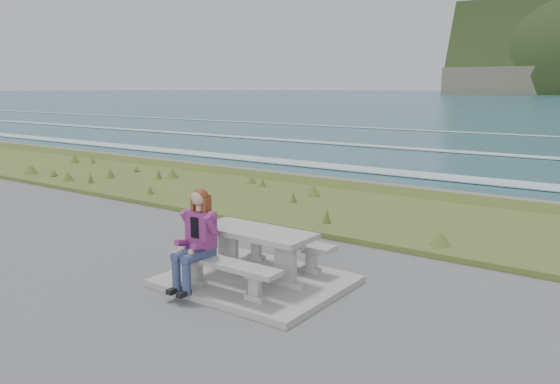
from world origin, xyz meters
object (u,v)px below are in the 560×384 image
(picnic_table, at_px, (256,240))
(bench_landward, at_px, (225,268))
(bench_seaward, at_px, (283,245))
(seated_woman, at_px, (194,253))

(picnic_table, distance_m, bench_landward, 0.74)
(bench_seaward, height_order, seated_woman, seated_woman)
(picnic_table, xyz_separation_m, bench_landward, (0.00, -0.70, -0.23))
(seated_woman, bearing_deg, picnic_table, 61.63)
(picnic_table, height_order, bench_seaward, picnic_table)
(picnic_table, height_order, bench_landward, picnic_table)
(bench_seaward, bearing_deg, bench_landward, -90.00)
(bench_seaward, xyz_separation_m, seated_woman, (-0.45, -1.54, 0.17))
(picnic_table, bearing_deg, bench_seaward, 90.00)
(bench_landward, xyz_separation_m, bench_seaward, (0.00, 1.40, 0.00))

